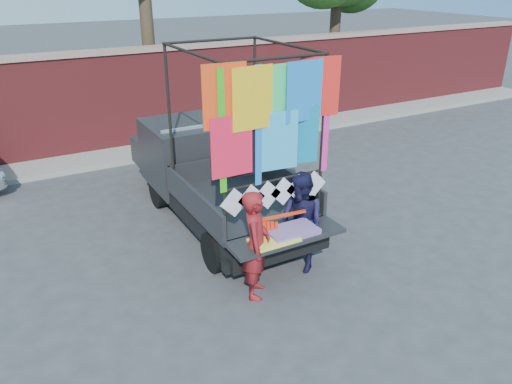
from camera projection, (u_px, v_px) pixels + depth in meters
ground at (261, 269)px, 8.02m from camera, size 90.00×90.00×0.00m
brick_wall at (130, 98)px, 13.08m from camera, size 30.00×0.45×2.61m
curb at (142, 152)px, 13.03m from camera, size 30.00×1.20×0.12m
pickup_truck at (205, 170)px, 9.69m from camera, size 2.12×5.33×3.36m
woman at (256, 245)px, 7.09m from camera, size 0.66×0.72×1.65m
man at (301, 223)px, 7.74m from camera, size 0.68×0.84×1.62m
streamer_bundle at (274, 228)px, 7.32m from camera, size 0.86×0.12×0.60m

